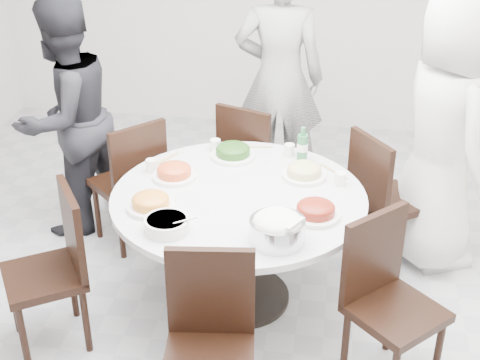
# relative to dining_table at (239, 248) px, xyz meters

# --- Properties ---
(floor) EXTENTS (6.00, 6.00, 0.01)m
(floor) POSITION_rel_dining_table_xyz_m (0.22, -0.13, -0.38)
(floor) COLOR #AFB0B4
(floor) RESTS_ON ground
(dining_table) EXTENTS (1.50, 1.50, 0.75)m
(dining_table) POSITION_rel_dining_table_xyz_m (0.00, 0.00, 0.00)
(dining_table) COLOR silver
(dining_table) RESTS_ON floor
(chair_ne) EXTENTS (0.58, 0.58, 0.95)m
(chair_ne) POSITION_rel_dining_table_xyz_m (0.92, 0.59, 0.10)
(chair_ne) COLOR black
(chair_ne) RESTS_ON floor
(chair_n) EXTENTS (0.54, 0.54, 0.95)m
(chair_n) POSITION_rel_dining_table_xyz_m (-0.03, 1.01, 0.10)
(chair_n) COLOR black
(chair_n) RESTS_ON floor
(chair_nw) EXTENTS (0.59, 0.59, 0.95)m
(chair_nw) POSITION_rel_dining_table_xyz_m (-0.88, 0.56, 0.10)
(chair_nw) COLOR black
(chair_nw) RESTS_ON floor
(chair_sw) EXTENTS (0.58, 0.58, 0.95)m
(chair_sw) POSITION_rel_dining_table_xyz_m (-1.01, -0.56, 0.10)
(chair_sw) COLOR black
(chair_sw) RESTS_ON floor
(chair_s) EXTENTS (0.47, 0.47, 0.95)m
(chair_s) POSITION_rel_dining_table_xyz_m (0.03, -1.07, 0.10)
(chair_s) COLOR black
(chair_s) RESTS_ON floor
(chair_se) EXTENTS (0.59, 0.59, 0.95)m
(chair_se) POSITION_rel_dining_table_xyz_m (0.91, -0.57, 0.10)
(chair_se) COLOR black
(chair_se) RESTS_ON floor
(diner_right) EXTENTS (0.87, 1.05, 1.85)m
(diner_right) POSITION_rel_dining_table_xyz_m (1.22, 0.69, 0.55)
(diner_right) COLOR silver
(diner_right) RESTS_ON floor
(diner_middle) EXTENTS (0.71, 0.49, 1.89)m
(diner_middle) POSITION_rel_dining_table_xyz_m (0.08, 1.50, 0.57)
(diner_middle) COLOR black
(diner_middle) RESTS_ON floor
(diner_left) EXTENTS (0.94, 1.03, 1.71)m
(diner_left) POSITION_rel_dining_table_xyz_m (-1.33, 0.72, 0.48)
(diner_left) COLOR black
(diner_left) RESTS_ON floor
(dish_greens) EXTENTS (0.28, 0.28, 0.07)m
(dish_greens) POSITION_rel_dining_table_xyz_m (-0.11, 0.48, 0.41)
(dish_greens) COLOR white
(dish_greens) RESTS_ON dining_table
(dish_pale) EXTENTS (0.27, 0.27, 0.07)m
(dish_pale) POSITION_rel_dining_table_xyz_m (0.36, 0.27, 0.41)
(dish_pale) COLOR white
(dish_pale) RESTS_ON dining_table
(dish_orange) EXTENTS (0.27, 0.27, 0.07)m
(dish_orange) POSITION_rel_dining_table_xyz_m (-0.42, 0.14, 0.41)
(dish_orange) COLOR white
(dish_orange) RESTS_ON dining_table
(dish_redbrown) EXTENTS (0.27, 0.27, 0.07)m
(dish_redbrown) POSITION_rel_dining_table_xyz_m (0.46, -0.19, 0.41)
(dish_redbrown) COLOR white
(dish_redbrown) RESTS_ON dining_table
(dish_tofu) EXTENTS (0.27, 0.27, 0.07)m
(dish_tofu) POSITION_rel_dining_table_xyz_m (-0.46, -0.24, 0.41)
(dish_tofu) COLOR white
(dish_tofu) RESTS_ON dining_table
(rice_bowl) EXTENTS (0.29, 0.29, 0.13)m
(rice_bowl) POSITION_rel_dining_table_xyz_m (0.27, -0.46, 0.44)
(rice_bowl) COLOR silver
(rice_bowl) RESTS_ON dining_table
(soup_bowl) EXTENTS (0.24, 0.24, 0.07)m
(soup_bowl) POSITION_rel_dining_table_xyz_m (-0.32, -0.45, 0.41)
(soup_bowl) COLOR white
(soup_bowl) RESTS_ON dining_table
(beverage_bottle) EXTENTS (0.07, 0.07, 0.24)m
(beverage_bottle) POSITION_rel_dining_table_xyz_m (0.33, 0.50, 0.49)
(beverage_bottle) COLOR #296739
(beverage_bottle) RESTS_ON dining_table
(tea_cups) EXTENTS (0.07, 0.07, 0.08)m
(tea_cups) POSITION_rel_dining_table_xyz_m (-0.01, 0.64, 0.42)
(tea_cups) COLOR white
(tea_cups) RESTS_ON dining_table
(chopsticks) EXTENTS (0.24, 0.04, 0.01)m
(chopsticks) POSITION_rel_dining_table_xyz_m (0.03, 0.65, 0.38)
(chopsticks) COLOR tan
(chopsticks) RESTS_ON dining_table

